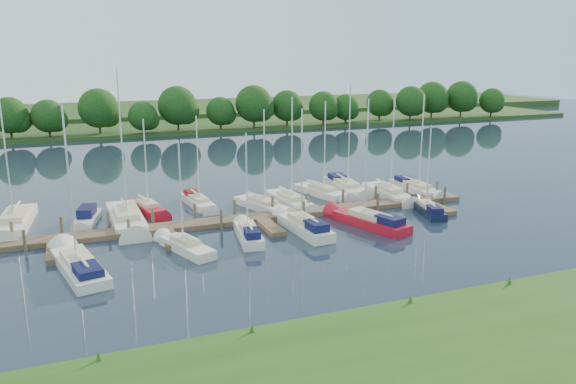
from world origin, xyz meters
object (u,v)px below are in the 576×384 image
object	(u,v)px
motorboat	(87,219)
dock	(261,220)
sailboat_n_5	(263,207)
sailboat_s_2	(248,235)
sailboat_n_0	(15,224)

from	to	relation	value
motorboat	dock	bearing A→B (deg)	173.56
sailboat_n_5	sailboat_s_2	distance (m)	8.35
sailboat_n_0	sailboat_s_2	size ratio (longest dim) A/B	1.43
motorboat	sailboat_n_5	xyz separation A→B (m)	(15.05, -1.33, -0.09)
sailboat_n_0	motorboat	distance (m)	5.56
dock	sailboat_s_2	distance (m)	4.45
sailboat_n_0	motorboat	xyz separation A→B (m)	(5.49, -0.93, 0.07)
sailboat_s_2	motorboat	bearing A→B (deg)	150.40
dock	motorboat	xyz separation A→B (m)	(-13.61, 5.00, 0.16)
dock	motorboat	size ratio (longest dim) A/B	7.59
sailboat_s_2	sailboat_n_0	bearing A→B (deg)	158.22
dock	sailboat_n_5	distance (m)	3.94
dock	sailboat_n_5	world-z (taller)	sailboat_n_5
sailboat_n_0	sailboat_s_2	distance (m)	19.38
motorboat	sailboat_s_2	distance (m)	14.30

